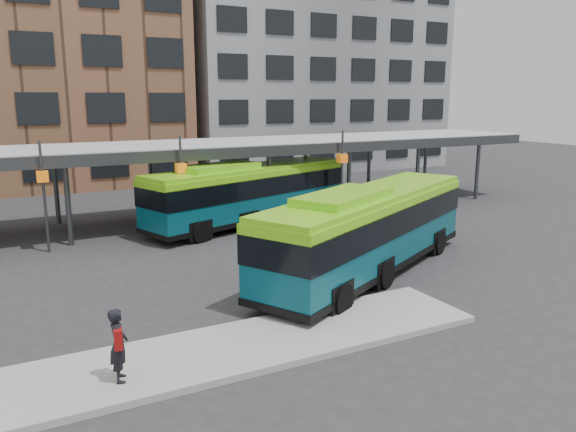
% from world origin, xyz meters
% --- Properties ---
extents(ground, '(120.00, 120.00, 0.00)m').
position_xyz_m(ground, '(0.00, 0.00, 0.00)').
color(ground, '#28282B').
rests_on(ground, ground).
extents(boarding_island, '(14.00, 3.00, 0.18)m').
position_xyz_m(boarding_island, '(-5.50, -3.00, 0.09)').
color(boarding_island, gray).
rests_on(boarding_island, ground).
extents(canopy, '(40.00, 6.53, 4.80)m').
position_xyz_m(canopy, '(-0.06, 12.87, 3.91)').
color(canopy, '#999B9E').
rests_on(canopy, ground).
extents(building_grey, '(24.00, 14.00, 20.00)m').
position_xyz_m(building_grey, '(16.00, 32.00, 10.00)').
color(building_grey, slate).
rests_on(building_grey, ground).
extents(bus_front, '(12.14, 8.02, 3.40)m').
position_xyz_m(bus_front, '(1.46, 0.87, 1.77)').
color(bus_front, '#074350').
rests_on(bus_front, ground).
extents(bus_rear, '(12.26, 6.28, 3.33)m').
position_xyz_m(bus_rear, '(0.90, 10.69, 1.73)').
color(bus_rear, '#074350').
rests_on(bus_rear, ground).
extents(pedestrian, '(0.52, 0.70, 1.75)m').
position_xyz_m(pedestrian, '(-8.64, -3.48, 1.07)').
color(pedestrian, black).
rests_on(pedestrian, boarding_island).
extents(bike_rack, '(4.37, 1.64, 0.96)m').
position_xyz_m(bike_rack, '(12.50, 11.95, 0.46)').
color(bike_rack, slate).
rests_on(bike_rack, ground).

